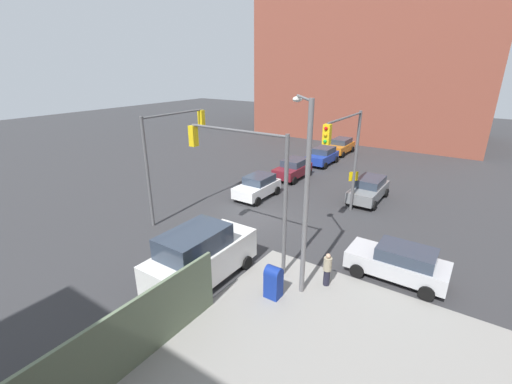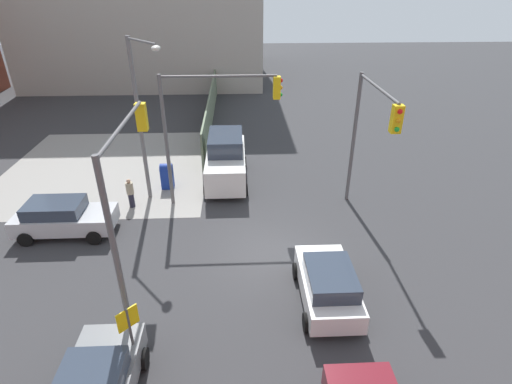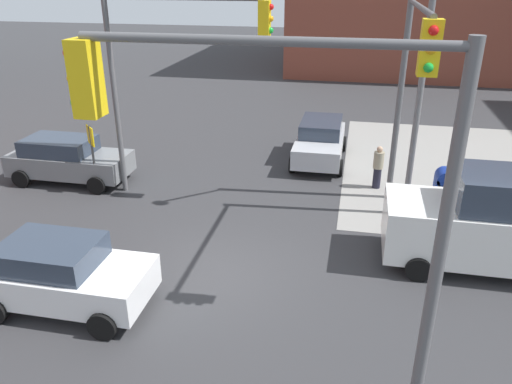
{
  "view_description": "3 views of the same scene",
  "coord_description": "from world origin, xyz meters",
  "px_view_note": "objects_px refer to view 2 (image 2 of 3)",
  "views": [
    {
      "loc": [
        16.42,
        11.09,
        9.08
      ],
      "look_at": [
        0.89,
        0.52,
        2.09
      ],
      "focal_mm": 24.0,
      "sensor_mm": 36.0,
      "label": 1
    },
    {
      "loc": [
        -13.46,
        1.04,
        10.25
      ],
      "look_at": [
        1.21,
        0.38,
        2.31
      ],
      "focal_mm": 28.0,
      "sensor_mm": 36.0,
      "label": 2
    },
    {
      "loc": [
        3.3,
        -10.41,
        7.14
      ],
      "look_at": [
        0.72,
        2.08,
        1.44
      ],
      "focal_mm": 35.0,
      "sensor_mm": 36.0,
      "label": 3
    }
  ],
  "objects_px": {
    "traffic_signal_ne_corner": "(210,115)",
    "mailbox_blue": "(167,175)",
    "pedestrian_crossing": "(130,193)",
    "sedan_silver": "(63,217)",
    "street_lamp_corner": "(142,112)",
    "van_white_delivery": "(226,159)",
    "sedan_white": "(328,284)",
    "traffic_signal_nw_corner": "(127,186)",
    "traffic_signal_se_corner": "(369,127)"
  },
  "relations": [
    {
      "from": "traffic_signal_ne_corner",
      "to": "mailbox_blue",
      "type": "relative_size",
      "value": 4.55
    },
    {
      "from": "traffic_signal_ne_corner",
      "to": "pedestrian_crossing",
      "type": "distance_m",
      "value": 5.64
    },
    {
      "from": "mailbox_blue",
      "to": "sedan_silver",
      "type": "height_order",
      "value": "sedan_silver"
    },
    {
      "from": "street_lamp_corner",
      "to": "van_white_delivery",
      "type": "height_order",
      "value": "street_lamp_corner"
    },
    {
      "from": "traffic_signal_ne_corner",
      "to": "van_white_delivery",
      "type": "bearing_deg",
      "value": -12.67
    },
    {
      "from": "traffic_signal_ne_corner",
      "to": "sedan_silver",
      "type": "xyz_separation_m",
      "value": [
        -2.55,
        6.56,
        -3.79
      ]
    },
    {
      "from": "sedan_white",
      "to": "pedestrian_crossing",
      "type": "bearing_deg",
      "value": 49.84
    },
    {
      "from": "traffic_signal_nw_corner",
      "to": "sedan_white",
      "type": "xyz_separation_m",
      "value": [
        -0.45,
        -6.44,
        -3.78
      ]
    },
    {
      "from": "sedan_white",
      "to": "van_white_delivery",
      "type": "xyz_separation_m",
      "value": [
        9.98,
        3.74,
        0.44
      ]
    },
    {
      "from": "sedan_white",
      "to": "sedan_silver",
      "type": "xyz_separation_m",
      "value": [
        4.87,
        10.87,
        0.0
      ]
    },
    {
      "from": "traffic_signal_se_corner",
      "to": "pedestrian_crossing",
      "type": "xyz_separation_m",
      "value": [
        1.6,
        11.0,
        -3.8
      ]
    },
    {
      "from": "traffic_signal_nw_corner",
      "to": "traffic_signal_ne_corner",
      "type": "bearing_deg",
      "value": -16.94
    },
    {
      "from": "traffic_signal_nw_corner",
      "to": "sedan_silver",
      "type": "bearing_deg",
      "value": 45.07
    },
    {
      "from": "traffic_signal_nw_corner",
      "to": "mailbox_blue",
      "type": "distance_m",
      "value": 9.51
    },
    {
      "from": "traffic_signal_se_corner",
      "to": "sedan_white",
      "type": "distance_m",
      "value": 7.16
    },
    {
      "from": "traffic_signal_ne_corner",
      "to": "mailbox_blue",
      "type": "xyz_separation_m",
      "value": [
        1.7,
        2.62,
        -3.87
      ]
    },
    {
      "from": "mailbox_blue",
      "to": "van_white_delivery",
      "type": "height_order",
      "value": "van_white_delivery"
    },
    {
      "from": "traffic_signal_ne_corner",
      "to": "sedan_white",
      "type": "xyz_separation_m",
      "value": [
        -7.42,
        -4.31,
        -3.79
      ]
    },
    {
      "from": "traffic_signal_se_corner",
      "to": "sedan_white",
      "type": "xyz_separation_m",
      "value": [
        -5.52,
        2.56,
        -3.76
      ]
    },
    {
      "from": "street_lamp_corner",
      "to": "van_white_delivery",
      "type": "distance_m",
      "value": 5.52
    },
    {
      "from": "sedan_white",
      "to": "traffic_signal_se_corner",
      "type": "bearing_deg",
      "value": -24.91
    },
    {
      "from": "sedan_silver",
      "to": "pedestrian_crossing",
      "type": "xyz_separation_m",
      "value": [
        2.25,
        -2.44,
        -0.04
      ]
    },
    {
      "from": "traffic_signal_nw_corner",
      "to": "sedan_white",
      "type": "relative_size",
      "value": 1.71
    },
    {
      "from": "pedestrian_crossing",
      "to": "traffic_signal_se_corner",
      "type": "bearing_deg",
      "value": -52.74
    },
    {
      "from": "traffic_signal_se_corner",
      "to": "street_lamp_corner",
      "type": "xyz_separation_m",
      "value": [
        2.31,
        10.07,
        0.1
      ]
    },
    {
      "from": "traffic_signal_ne_corner",
      "to": "street_lamp_corner",
      "type": "bearing_deg",
      "value": 82.59
    },
    {
      "from": "traffic_signal_ne_corner",
      "to": "sedan_white",
      "type": "bearing_deg",
      "value": -149.84
    },
    {
      "from": "traffic_signal_ne_corner",
      "to": "van_white_delivery",
      "type": "xyz_separation_m",
      "value": [
        2.56,
        -0.58,
        -3.36
      ]
    },
    {
      "from": "sedan_silver",
      "to": "traffic_signal_se_corner",
      "type": "bearing_deg",
      "value": -87.23
    },
    {
      "from": "sedan_white",
      "to": "van_white_delivery",
      "type": "height_order",
      "value": "van_white_delivery"
    },
    {
      "from": "mailbox_blue",
      "to": "pedestrian_crossing",
      "type": "xyz_separation_m",
      "value": [
        -2.0,
        1.5,
        0.04
      ]
    },
    {
      "from": "street_lamp_corner",
      "to": "sedan_silver",
      "type": "xyz_separation_m",
      "value": [
        -2.96,
        3.37,
        -3.86
      ]
    },
    {
      "from": "street_lamp_corner",
      "to": "sedan_white",
      "type": "height_order",
      "value": "street_lamp_corner"
    },
    {
      "from": "traffic_signal_se_corner",
      "to": "traffic_signal_ne_corner",
      "type": "distance_m",
      "value": 7.13
    },
    {
      "from": "traffic_signal_se_corner",
      "to": "sedan_silver",
      "type": "xyz_separation_m",
      "value": [
        -0.65,
        13.44,
        -3.76
      ]
    },
    {
      "from": "traffic_signal_se_corner",
      "to": "mailbox_blue",
      "type": "relative_size",
      "value": 4.55
    },
    {
      "from": "traffic_signal_nw_corner",
      "to": "traffic_signal_ne_corner",
      "type": "relative_size",
      "value": 1.0
    },
    {
      "from": "sedan_white",
      "to": "sedan_silver",
      "type": "bearing_deg",
      "value": 65.86
    },
    {
      "from": "traffic_signal_nw_corner",
      "to": "van_white_delivery",
      "type": "relative_size",
      "value": 1.2
    },
    {
      "from": "traffic_signal_ne_corner",
      "to": "mailbox_blue",
      "type": "bearing_deg",
      "value": 57.06
    },
    {
      "from": "street_lamp_corner",
      "to": "sedan_silver",
      "type": "distance_m",
      "value": 5.92
    },
    {
      "from": "traffic_signal_nw_corner",
      "to": "pedestrian_crossing",
      "type": "distance_m",
      "value": 7.95
    },
    {
      "from": "traffic_signal_se_corner",
      "to": "van_white_delivery",
      "type": "height_order",
      "value": "traffic_signal_se_corner"
    },
    {
      "from": "traffic_signal_nw_corner",
      "to": "traffic_signal_ne_corner",
      "type": "distance_m",
      "value": 7.29
    },
    {
      "from": "traffic_signal_nw_corner",
      "to": "traffic_signal_se_corner",
      "type": "xyz_separation_m",
      "value": [
        5.08,
        -9.0,
        -0.02
      ]
    },
    {
      "from": "sedan_white",
      "to": "pedestrian_crossing",
      "type": "xyz_separation_m",
      "value": [
        7.12,
        8.44,
        -0.04
      ]
    },
    {
      "from": "traffic_signal_se_corner",
      "to": "sedan_white",
      "type": "bearing_deg",
      "value": 155.09
    },
    {
      "from": "traffic_signal_nw_corner",
      "to": "traffic_signal_se_corner",
      "type": "bearing_deg",
      "value": -60.58
    },
    {
      "from": "traffic_signal_se_corner",
      "to": "sedan_white",
      "type": "relative_size",
      "value": 1.71
    },
    {
      "from": "mailbox_blue",
      "to": "sedan_white",
      "type": "bearing_deg",
      "value": -142.75
    }
  ]
}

